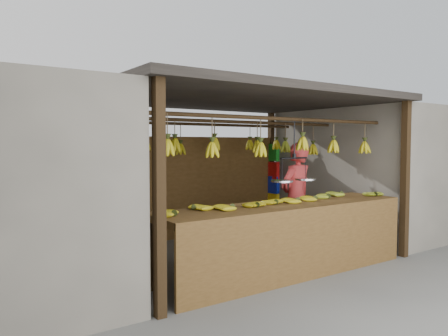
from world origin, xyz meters
TOP-DOWN VIEW (x-y plane):
  - ground at (0.00, 0.00)m, footprint 80.00×80.00m
  - stall at (0.00, 0.33)m, footprint 4.30×3.30m
  - neighbor_right at (3.60, 0.00)m, footprint 3.00×3.00m
  - counter at (-0.02, -1.23)m, footprint 3.63×0.83m
  - hanging_bananas at (0.00, 0.00)m, footprint 3.58×2.24m
  - balance_scale at (0.24, -1.00)m, footprint 0.75×0.32m
  - vendor at (0.87, -0.39)m, footprint 0.67×0.48m
  - bag_bundles at (1.94, 1.35)m, footprint 0.08×0.26m

SIDE VIEW (x-z plane):
  - ground at x=0.00m, z-range 0.00..0.00m
  - counter at x=-0.02m, z-range 0.24..1.20m
  - vendor at x=0.87m, z-range 0.00..1.69m
  - bag_bundles at x=1.94m, z-range 0.33..1.67m
  - neighbor_right at x=3.60m, z-range 0.00..2.30m
  - balance_scale at x=0.24m, z-range 0.82..1.64m
  - hanging_bananas at x=0.00m, z-range 1.44..1.82m
  - stall at x=0.00m, z-range 0.77..3.17m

